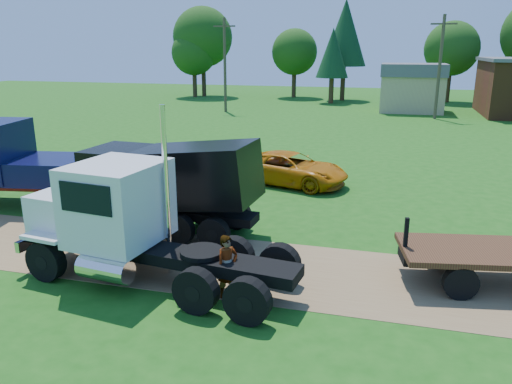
% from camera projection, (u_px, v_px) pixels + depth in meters
% --- Properties ---
extents(ground, '(140.00, 140.00, 0.00)m').
position_uv_depth(ground, '(302.00, 273.00, 14.38)').
color(ground, '#195111').
rests_on(ground, ground).
extents(dirt_track, '(120.00, 4.20, 0.01)m').
position_uv_depth(dirt_track, '(302.00, 273.00, 14.37)').
color(dirt_track, brown).
rests_on(dirt_track, ground).
extents(white_semi_tractor, '(8.15, 3.55, 4.83)m').
position_uv_depth(white_semi_tractor, '(122.00, 220.00, 13.85)').
color(white_semi_tractor, black).
rests_on(white_semi_tractor, ground).
extents(black_dump_truck, '(7.76, 2.81, 3.32)m').
position_uv_depth(black_dump_truck, '(160.00, 181.00, 17.27)').
color(black_dump_truck, black).
rests_on(black_dump_truck, ground).
extents(navy_truck, '(8.10, 3.94, 3.44)m').
position_uv_depth(navy_truck, '(10.00, 163.00, 20.15)').
color(navy_truck, maroon).
rests_on(navy_truck, ground).
extents(orange_pickup, '(5.89, 3.85, 1.51)m').
position_uv_depth(orange_pickup, '(291.00, 169.00, 23.53)').
color(orange_pickup, '#C87009').
rests_on(orange_pickup, ground).
extents(spectator_a, '(0.69, 0.74, 1.70)m').
position_uv_depth(spectator_a, '(227.00, 267.00, 12.81)').
color(spectator_a, '#999999').
rests_on(spectator_a, ground).
extents(spectator_b, '(1.13, 0.99, 1.95)m').
position_uv_depth(spectator_b, '(203.00, 166.00, 23.09)').
color(spectator_b, '#999999').
rests_on(spectator_b, ground).
extents(tan_shed, '(6.20, 5.40, 4.70)m').
position_uv_depth(tan_shed, '(412.00, 87.00, 49.77)').
color(tan_shed, tan).
rests_on(tan_shed, ground).
extents(utility_poles, '(42.20, 0.28, 9.00)m').
position_uv_depth(utility_poles, '(440.00, 65.00, 44.00)').
color(utility_poles, '#473728').
rests_on(utility_poles, ground).
extents(tree_row, '(57.68, 12.41, 11.74)m').
position_uv_depth(tree_row, '(407.00, 42.00, 57.95)').
color(tree_row, '#372616').
rests_on(tree_row, ground).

